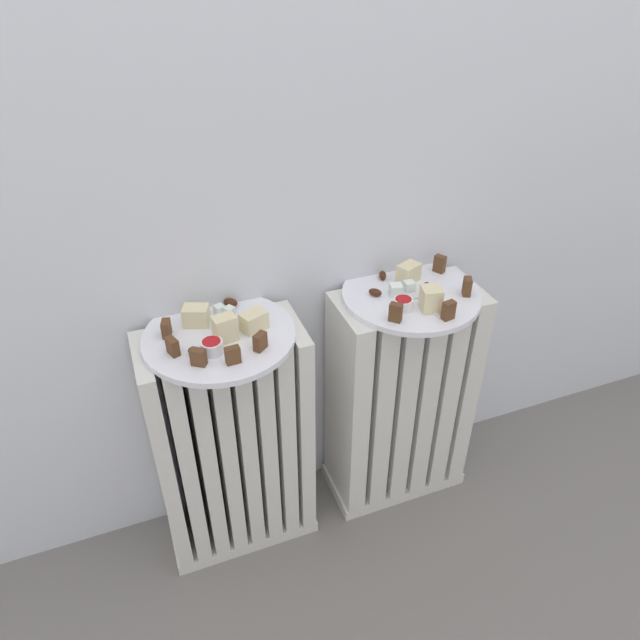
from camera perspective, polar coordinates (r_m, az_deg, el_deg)
ground_plane at (r=1.41m, az=4.49°, el=-25.51°), size 6.00×6.00×0.00m
radiator_left at (r=1.31m, az=-8.55°, el=-11.95°), size 0.33×0.17×0.57m
radiator_right at (r=1.41m, az=7.82°, el=-7.67°), size 0.33×0.17×0.57m
plate_left at (r=1.12m, az=-9.83°, el=-1.54°), size 0.29×0.29×0.01m
plate_right at (r=1.23m, az=8.88°, el=2.46°), size 0.29×0.29×0.01m
dark_cake_slice_left_0 at (r=1.12m, az=-14.81°, el=-0.82°), size 0.02×0.03×0.03m
dark_cake_slice_left_1 at (r=1.07m, az=-14.23°, el=-2.53°), size 0.02×0.03×0.03m
dark_cake_slice_left_2 at (r=1.03m, az=-11.82°, el=-3.58°), size 0.03×0.03×0.03m
dark_cake_slice_left_3 at (r=1.03m, az=-8.53°, el=-3.42°), size 0.03×0.02×0.03m
dark_cake_slice_left_4 at (r=1.05m, az=-5.88°, el=-2.11°), size 0.03×0.03×0.03m
marble_cake_slice_left_0 at (r=1.13m, az=-12.02°, el=0.41°), size 0.06×0.05×0.04m
marble_cake_slice_left_1 at (r=1.08m, az=-9.30°, el=-0.82°), size 0.04×0.04×0.05m
marble_cake_slice_left_2 at (r=1.10m, az=-6.51°, el=-0.09°), size 0.06×0.05×0.04m
turkish_delight_left_0 at (r=1.15m, az=-8.85°, el=0.85°), size 0.03×0.03×0.02m
turkish_delight_left_1 at (r=1.12m, az=-9.57°, el=-0.22°), size 0.03×0.03×0.02m
turkish_delight_left_2 at (r=1.16m, az=-9.81°, el=1.01°), size 0.02×0.02×0.02m
medjool_date_left_0 at (r=1.06m, az=-12.19°, el=-2.99°), size 0.03×0.03×0.02m
medjool_date_left_1 at (r=1.18m, az=-8.75°, el=1.70°), size 0.03×0.03×0.02m
jam_bowl_left at (r=1.06m, az=-10.53°, el=-2.52°), size 0.04×0.04×0.02m
dark_cake_slice_right_0 at (r=1.13m, az=7.41°, el=0.74°), size 0.03×0.03×0.04m
dark_cake_slice_right_1 at (r=1.15m, az=12.47°, el=0.92°), size 0.03×0.02×0.04m
dark_cake_slice_right_2 at (r=1.24m, az=14.20°, el=3.19°), size 0.02×0.03×0.04m
dark_cake_slice_right_3 at (r=1.31m, az=11.63°, el=5.40°), size 0.03×0.03×0.04m
marble_cake_slice_right_0 at (r=1.17m, az=10.79°, el=2.05°), size 0.05×0.05×0.05m
marble_cake_slice_right_1 at (r=1.26m, az=8.67°, el=4.60°), size 0.06×0.05×0.04m
turkish_delight_right_0 at (r=1.23m, az=8.72°, el=3.30°), size 0.02×0.02×0.02m
turkish_delight_right_1 at (r=1.21m, az=7.43°, el=2.93°), size 0.03×0.03×0.02m
medjool_date_right_0 at (r=1.27m, az=6.15°, el=4.38°), size 0.02×0.03×0.02m
medjool_date_right_1 at (r=1.21m, az=5.42°, el=2.72°), size 0.03×0.03×0.01m
medjool_date_right_2 at (r=1.24m, az=10.39°, el=3.24°), size 0.03×0.03×0.02m
jam_bowl_right at (r=1.17m, az=8.14°, el=1.66°), size 0.04×0.04×0.02m
fork at (r=1.20m, az=10.09°, el=1.64°), size 0.02×0.10×0.00m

